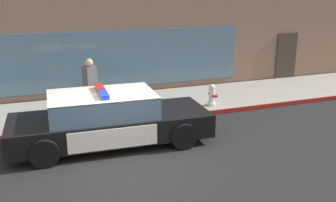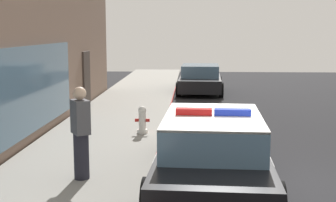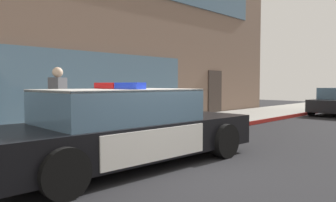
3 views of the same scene
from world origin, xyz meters
TOP-DOWN VIEW (x-y plane):
  - ground at (0.00, 0.00)m, footprint 48.00×48.00m
  - sidewalk at (0.00, 4.05)m, footprint 48.00×3.08m
  - curb_red_paint at (0.00, 2.50)m, footprint 28.80×0.04m
  - police_cruiser at (-0.12, 1.35)m, footprint 5.19×2.28m
  - fire_hydrant at (3.73, 3.03)m, footprint 0.34×0.39m
  - pedestrian_on_sidewalk at (-0.18, 3.75)m, footprint 0.48×0.43m

SIDE VIEW (x-z plane):
  - ground at x=0.00m, z-range 0.00..0.00m
  - sidewalk at x=0.00m, z-range 0.00..0.15m
  - curb_red_paint at x=0.00m, z-range 0.01..0.14m
  - fire_hydrant at x=3.73m, z-range 0.14..0.86m
  - police_cruiser at x=-0.12m, z-range -0.07..1.43m
  - pedestrian_on_sidewalk at x=-0.18m, z-range 0.16..1.87m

